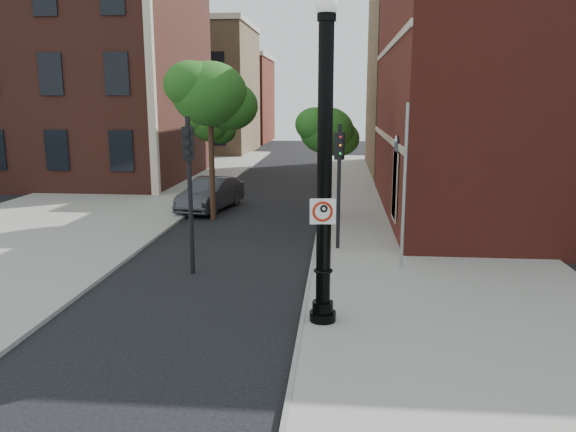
# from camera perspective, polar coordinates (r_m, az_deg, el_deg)

# --- Properties ---
(ground) EXTENTS (120.00, 120.00, 0.00)m
(ground) POSITION_cam_1_polar(r_m,az_deg,el_deg) (13.54, -7.47, -10.91)
(ground) COLOR black
(ground) RESTS_ON ground
(sidewalk_right) EXTENTS (8.00, 60.00, 0.12)m
(sidewalk_right) POSITION_cam_1_polar(r_m,az_deg,el_deg) (22.97, 13.01, -1.46)
(sidewalk_right) COLOR gray
(sidewalk_right) RESTS_ON ground
(sidewalk_left) EXTENTS (10.00, 50.00, 0.12)m
(sidewalk_left) POSITION_cam_1_polar(r_m,az_deg,el_deg) (32.82, -15.98, 2.31)
(sidewalk_left) COLOR gray
(sidewalk_left) RESTS_ON ground
(curb_edge) EXTENTS (0.10, 60.00, 0.14)m
(curb_edge) POSITION_cam_1_polar(r_m,az_deg,el_deg) (22.77, 3.11, -1.26)
(curb_edge) COLOR gray
(curb_edge) RESTS_ON ground
(victorian_building) EXTENTS (18.60, 14.60, 17.95)m
(victorian_building) POSITION_cam_1_polar(r_m,az_deg,el_deg) (40.92, -23.10, 15.84)
(victorian_building) COLOR #5C2A22
(victorian_building) RESTS_ON ground
(bg_building_tan_a) EXTENTS (12.00, 12.00, 12.00)m
(bg_building_tan_a) POSITION_cam_1_polar(r_m,az_deg,el_deg) (58.11, -9.75, 12.40)
(bg_building_tan_a) COLOR #977752
(bg_building_tan_a) RESTS_ON ground
(bg_building_red) EXTENTS (12.00, 12.00, 10.00)m
(bg_building_red) POSITION_cam_1_polar(r_m,az_deg,el_deg) (71.73, -6.80, 11.53)
(bg_building_red) COLOR maroon
(bg_building_red) RESTS_ON ground
(bg_building_tan_b) EXTENTS (22.00, 14.00, 14.00)m
(bg_building_tan_b) POSITION_cam_1_polar(r_m,az_deg,el_deg) (44.20, 23.23, 13.19)
(bg_building_tan_b) COLOR #977752
(bg_building_tan_b) RESTS_ON ground
(lamppost) EXTENTS (0.62, 0.62, 7.37)m
(lamppost) POSITION_cam_1_polar(r_m,az_deg,el_deg) (12.52, 3.72, 3.52)
(lamppost) COLOR black
(lamppost) RESTS_ON ground
(no_parking_sign) EXTENTS (0.58, 0.12, 0.58)m
(no_parking_sign) POSITION_cam_1_polar(r_m,az_deg,el_deg) (12.45, 3.56, 0.49)
(no_parking_sign) COLOR white
(no_parking_sign) RESTS_ON ground
(parked_car) EXTENTS (2.54, 4.89, 1.53)m
(parked_car) POSITION_cam_1_polar(r_m,az_deg,el_deg) (27.02, -7.86, 2.22)
(parked_car) COLOR #323137
(parked_car) RESTS_ON ground
(traffic_signal_left) EXTENTS (0.30, 0.39, 4.72)m
(traffic_signal_left) POSITION_cam_1_polar(r_m,az_deg,el_deg) (16.74, -10.02, 4.67)
(traffic_signal_left) COLOR black
(traffic_signal_left) RESTS_ON ground
(traffic_signal_right) EXTENTS (0.35, 0.39, 4.39)m
(traffic_signal_right) POSITION_cam_1_polar(r_m,az_deg,el_deg) (19.10, 5.23, 4.99)
(traffic_signal_right) COLOR black
(traffic_signal_right) RESTS_ON ground
(utility_pole) EXTENTS (0.10, 0.10, 5.11)m
(utility_pole) POSITION_cam_1_polar(r_m,az_deg,el_deg) (17.16, 11.73, 2.67)
(utility_pole) COLOR #999999
(utility_pole) RESTS_ON ground
(street_tree_a) EXTENTS (3.76, 3.40, 6.78)m
(street_tree_a) POSITION_cam_1_polar(r_m,az_deg,el_deg) (24.36, -7.81, 12.04)
(street_tree_a) COLOR black
(street_tree_a) RESTS_ON ground
(street_tree_b) EXTENTS (2.63, 2.38, 4.74)m
(street_tree_b) POSITION_cam_1_polar(r_m,az_deg,el_deg) (32.24, -7.80, 9.06)
(street_tree_b) COLOR black
(street_tree_b) RESTS_ON ground
(street_tree_c) EXTENTS (2.71, 2.45, 4.89)m
(street_tree_c) POSITION_cam_1_polar(r_m,az_deg,el_deg) (23.94, 4.01, 8.53)
(street_tree_c) COLOR black
(street_tree_c) RESTS_ON ground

